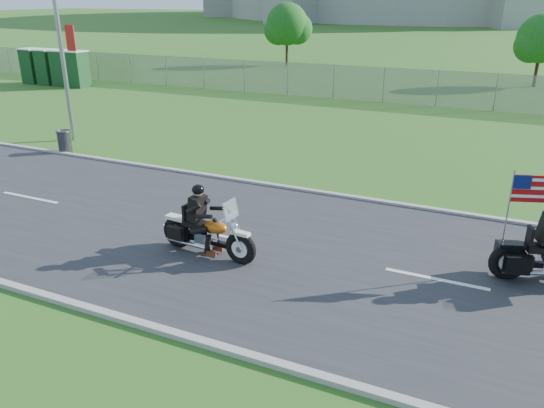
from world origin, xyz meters
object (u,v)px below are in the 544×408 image
at_px(porta_toilet_b, 62,69).
at_px(porta_toilet_d, 32,67).
at_px(porta_toilet_c, 47,68).
at_px(trash_can, 65,142).
at_px(motorcycle_lead, 206,234).
at_px(porta_toilet_a, 78,70).

bearing_deg(porta_toilet_b, porta_toilet_d, 180.00).
bearing_deg(porta_toilet_c, trash_can, -42.18).
height_order(motorcycle_lead, trash_can, motorcycle_lead).
xyz_separation_m(porta_toilet_b, porta_toilet_c, (-1.40, 0.00, 0.00)).
relative_size(porta_toilet_c, motorcycle_lead, 0.88).
distance_m(porta_toilet_c, trash_can, 18.93).
xyz_separation_m(porta_toilet_a, porta_toilet_b, (-1.40, 0.00, 0.00)).
xyz_separation_m(porta_toilet_b, trash_can, (12.62, -12.70, -0.71)).
distance_m(porta_toilet_a, motorcycle_lead, 27.55).
xyz_separation_m(motorcycle_lead, trash_can, (-9.63, 5.30, -0.12)).
height_order(porta_toilet_a, trash_can, porta_toilet_a).
bearing_deg(trash_can, porta_toilet_d, 140.52).
distance_m(porta_toilet_a, trash_can, 16.96).
bearing_deg(porta_toilet_b, motorcycle_lead, -38.97).
height_order(porta_toilet_b, porta_toilet_c, same).
xyz_separation_m(porta_toilet_d, trash_can, (15.42, -12.70, -0.71)).
relative_size(porta_toilet_a, porta_toilet_b, 1.00).
xyz_separation_m(porta_toilet_a, trash_can, (11.22, -12.70, -0.71)).
relative_size(porta_toilet_b, porta_toilet_c, 1.00).
distance_m(porta_toilet_a, porta_toilet_d, 4.20).
distance_m(porta_toilet_a, porta_toilet_b, 1.40).
bearing_deg(porta_toilet_d, trash_can, -39.48).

